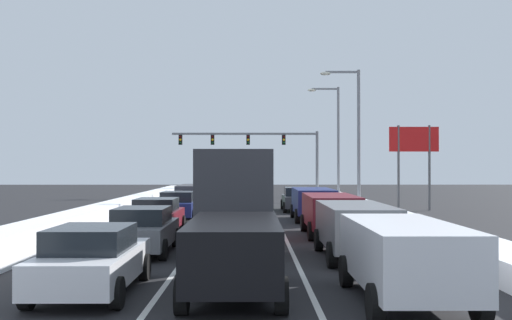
{
  "coord_description": "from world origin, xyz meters",
  "views": [
    {
      "loc": [
        0.38,
        -6.47,
        2.85
      ],
      "look_at": [
        0.63,
        31.93,
        3.25
      ],
      "focal_mm": 42.34,
      "sensor_mm": 36.0,
      "label": 1
    }
  ],
  "objects_px": {
    "box_truck_center_lane_second": "(236,194)",
    "sedan_navy_left_lane_fourth": "(178,205)",
    "suv_navy_right_lane_fourth": "(313,201)",
    "sedan_green_center_lane_fifth": "(248,197)",
    "sedan_white_left_lane_nearest": "(92,259)",
    "sedan_gray_left_lane_second": "(143,230)",
    "traffic_light_gantry": "(262,145)",
    "sedan_maroon_left_lane_third": "(157,216)",
    "sedan_tan_center_lane_fourth": "(243,202)",
    "roadside_sign_right": "(414,148)",
    "suv_white_right_lane_nearest": "(404,254)",
    "suv_maroon_right_lane_third": "(331,211)",
    "street_lamp_right_mid": "(334,134)",
    "street_lamp_right_near": "(354,127)",
    "suv_black_center_lane_nearest": "(234,250)",
    "sedan_charcoal_right_lane_fifth": "(298,199)",
    "suv_gray_right_lane_second": "(356,226)",
    "sedan_silver_center_lane_third": "(245,211)",
    "suv_charcoal_left_lane_fifth": "(195,195)"
  },
  "relations": [
    {
      "from": "sedan_charcoal_right_lane_fifth",
      "to": "sedan_silver_center_lane_third",
      "type": "distance_m",
      "value": 10.45
    },
    {
      "from": "sedan_maroon_left_lane_third",
      "to": "sedan_white_left_lane_nearest",
      "type": "bearing_deg",
      "value": -87.96
    },
    {
      "from": "suv_maroon_right_lane_third",
      "to": "sedan_green_center_lane_fifth",
      "type": "xyz_separation_m",
      "value": [
        -3.52,
        16.19,
        -0.25
      ]
    },
    {
      "from": "box_truck_center_lane_second",
      "to": "sedan_charcoal_right_lane_fifth",
      "type": "bearing_deg",
      "value": 78.77
    },
    {
      "from": "sedan_green_center_lane_fifth",
      "to": "sedan_tan_center_lane_fourth",
      "type": "bearing_deg",
      "value": -92.54
    },
    {
      "from": "suv_white_right_lane_nearest",
      "to": "roadside_sign_right",
      "type": "distance_m",
      "value": 27.43
    },
    {
      "from": "suv_gray_right_lane_second",
      "to": "traffic_light_gantry",
      "type": "height_order",
      "value": "traffic_light_gantry"
    },
    {
      "from": "box_truck_center_lane_second",
      "to": "sedan_navy_left_lane_fourth",
      "type": "xyz_separation_m",
      "value": [
        -3.38,
        11.13,
        -1.14
      ]
    },
    {
      "from": "suv_navy_right_lane_fourth",
      "to": "sedan_green_center_lane_fifth",
      "type": "xyz_separation_m",
      "value": [
        -3.51,
        9.23,
        -0.25
      ]
    },
    {
      "from": "sedan_tan_center_lane_fourth",
      "to": "roadside_sign_right",
      "type": "relative_size",
      "value": 0.82
    },
    {
      "from": "box_truck_center_lane_second",
      "to": "sedan_tan_center_lane_fourth",
      "type": "height_order",
      "value": "box_truck_center_lane_second"
    },
    {
      "from": "suv_navy_right_lane_fourth",
      "to": "sedan_green_center_lane_fifth",
      "type": "relative_size",
      "value": 1.09
    },
    {
      "from": "suv_gray_right_lane_second",
      "to": "sedan_gray_left_lane_second",
      "type": "relative_size",
      "value": 1.09
    },
    {
      "from": "suv_maroon_right_lane_third",
      "to": "street_lamp_right_mid",
      "type": "bearing_deg",
      "value": 81.83
    },
    {
      "from": "box_truck_center_lane_second",
      "to": "street_lamp_right_near",
      "type": "relative_size",
      "value": 0.78
    },
    {
      "from": "sedan_gray_left_lane_second",
      "to": "sedan_navy_left_lane_fourth",
      "type": "distance_m",
      "value": 12.36
    },
    {
      "from": "sedan_green_center_lane_fifth",
      "to": "street_lamp_right_near",
      "type": "distance_m",
      "value": 8.51
    },
    {
      "from": "suv_gray_right_lane_second",
      "to": "box_truck_center_lane_second",
      "type": "relative_size",
      "value": 0.68
    },
    {
      "from": "sedan_maroon_left_lane_third",
      "to": "suv_black_center_lane_nearest",
      "type": "bearing_deg",
      "value": -73.36
    },
    {
      "from": "roadside_sign_right",
      "to": "suv_white_right_lane_nearest",
      "type": "bearing_deg",
      "value": -105.48
    },
    {
      "from": "sedan_charcoal_right_lane_fifth",
      "to": "sedan_maroon_left_lane_third",
      "type": "xyz_separation_m",
      "value": [
        -6.9,
        -13.02,
        0.0
      ]
    },
    {
      "from": "sedan_charcoal_right_lane_fifth",
      "to": "sedan_white_left_lane_nearest",
      "type": "height_order",
      "value": "same"
    },
    {
      "from": "sedan_white_left_lane_nearest",
      "to": "sedan_charcoal_right_lane_fifth",
      "type": "bearing_deg",
      "value": 75.38
    },
    {
      "from": "suv_white_right_lane_nearest",
      "to": "sedan_charcoal_right_lane_fifth",
      "type": "bearing_deg",
      "value": 90.63
    },
    {
      "from": "box_truck_center_lane_second",
      "to": "traffic_light_gantry",
      "type": "xyz_separation_m",
      "value": [
        1.48,
        36.53,
        2.99
      ]
    },
    {
      "from": "suv_white_right_lane_nearest",
      "to": "suv_navy_right_lane_fourth",
      "type": "distance_m",
      "value": 19.08
    },
    {
      "from": "sedan_green_center_lane_fifth",
      "to": "street_lamp_right_mid",
      "type": "height_order",
      "value": "street_lamp_right_mid"
    },
    {
      "from": "box_truck_center_lane_second",
      "to": "street_lamp_right_mid",
      "type": "xyz_separation_m",
      "value": [
        7.38,
        28.88,
        3.64
      ]
    },
    {
      "from": "suv_white_right_lane_nearest",
      "to": "sedan_maroon_left_lane_third",
      "type": "distance_m",
      "value": 14.64
    },
    {
      "from": "sedan_silver_center_lane_third",
      "to": "sedan_gray_left_lane_second",
      "type": "relative_size",
      "value": 1.0
    },
    {
      "from": "sedan_silver_center_lane_third",
      "to": "traffic_light_gantry",
      "type": "relative_size",
      "value": 0.32
    },
    {
      "from": "sedan_maroon_left_lane_third",
      "to": "sedan_navy_left_lane_fourth",
      "type": "bearing_deg",
      "value": 89.41
    },
    {
      "from": "traffic_light_gantry",
      "to": "suv_black_center_lane_nearest",
      "type": "bearing_deg",
      "value": -91.71
    },
    {
      "from": "sedan_gray_left_lane_second",
      "to": "sedan_maroon_left_lane_third",
      "type": "distance_m",
      "value": 5.58
    },
    {
      "from": "suv_navy_right_lane_fourth",
      "to": "box_truck_center_lane_second",
      "type": "height_order",
      "value": "box_truck_center_lane_second"
    },
    {
      "from": "suv_navy_right_lane_fourth",
      "to": "box_truck_center_lane_second",
      "type": "bearing_deg",
      "value": -109.43
    },
    {
      "from": "sedan_gray_left_lane_second",
      "to": "roadside_sign_right",
      "type": "xyz_separation_m",
      "value": [
        14.04,
        19.08,
        3.25
      ]
    },
    {
      "from": "sedan_white_left_lane_nearest",
      "to": "sedan_gray_left_lane_second",
      "type": "height_order",
      "value": "same"
    },
    {
      "from": "roadside_sign_right",
      "to": "sedan_maroon_left_lane_third",
      "type": "bearing_deg",
      "value": -136.94
    },
    {
      "from": "box_truck_center_lane_second",
      "to": "sedan_maroon_left_lane_third",
      "type": "height_order",
      "value": "box_truck_center_lane_second"
    },
    {
      "from": "sedan_white_left_lane_nearest",
      "to": "sedan_navy_left_lane_fourth",
      "type": "xyz_separation_m",
      "value": [
        -0.35,
        18.6,
        0.0
      ]
    },
    {
      "from": "sedan_silver_center_lane_third",
      "to": "sedan_white_left_lane_nearest",
      "type": "bearing_deg",
      "value": -102.29
    },
    {
      "from": "box_truck_center_lane_second",
      "to": "street_lamp_right_near",
      "type": "bearing_deg",
      "value": 68.75
    },
    {
      "from": "suv_black_center_lane_nearest",
      "to": "sedan_tan_center_lane_fourth",
      "type": "distance_m",
      "value": 21.74
    },
    {
      "from": "suv_black_center_lane_nearest",
      "to": "traffic_light_gantry",
      "type": "relative_size",
      "value": 0.35
    },
    {
      "from": "suv_maroon_right_lane_third",
      "to": "sedan_navy_left_lane_fourth",
      "type": "distance_m",
      "value": 10.31
    },
    {
      "from": "sedan_tan_center_lane_fourth",
      "to": "sedan_maroon_left_lane_third",
      "type": "relative_size",
      "value": 1.0
    },
    {
      "from": "sedan_navy_left_lane_fourth",
      "to": "suv_charcoal_left_lane_fifth",
      "type": "xyz_separation_m",
      "value": [
        0.3,
        5.99,
        0.25
      ]
    },
    {
      "from": "sedan_gray_left_lane_second",
      "to": "suv_charcoal_left_lane_fifth",
      "type": "xyz_separation_m",
      "value": [
        -0.05,
        18.34,
        0.25
      ]
    },
    {
      "from": "sedan_maroon_left_lane_third",
      "to": "street_lamp_right_near",
      "type": "xyz_separation_m",
      "value": [
        10.71,
        14.33,
        4.68
      ]
    }
  ]
}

